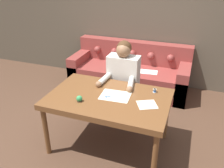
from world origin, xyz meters
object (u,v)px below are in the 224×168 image
(dining_table, at_px, (109,101))
(person, at_px, (123,82))
(thread_spool, at_px, (155,91))
(pin_cushion, at_px, (79,99))
(scissors, at_px, (110,96))
(couch, at_px, (130,73))

(dining_table, bearing_deg, person, 91.41)
(thread_spool, xyz_separation_m, pin_cushion, (-0.77, -0.51, 0.01))
(person, height_order, thread_spool, person)
(scissors, height_order, thread_spool, thread_spool)
(couch, bearing_deg, person, -79.56)
(person, relative_size, pin_cushion, 17.27)
(dining_table, relative_size, person, 1.17)
(dining_table, bearing_deg, pin_cushion, -141.73)
(thread_spool, distance_m, pin_cushion, 0.92)
(couch, distance_m, thread_spool, 1.62)
(dining_table, xyz_separation_m, thread_spool, (0.49, 0.29, 0.09))
(couch, bearing_deg, scissors, -82.45)
(thread_spool, height_order, pin_cushion, pin_cushion)
(scissors, xyz_separation_m, pin_cushion, (-0.29, -0.22, 0.03))
(dining_table, bearing_deg, scissors, 21.32)
(dining_table, height_order, thread_spool, thread_spool)
(dining_table, bearing_deg, couch, 97.17)
(thread_spool, bearing_deg, person, 147.53)
(scissors, bearing_deg, pin_cushion, -142.27)
(person, distance_m, pin_cushion, 0.88)
(scissors, relative_size, thread_spool, 4.77)
(person, bearing_deg, scissors, -87.56)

